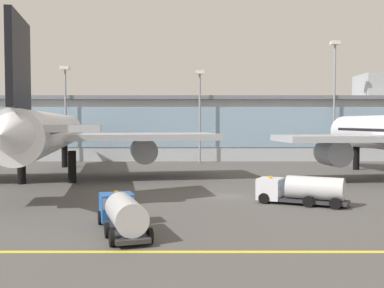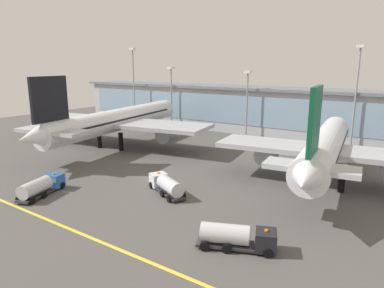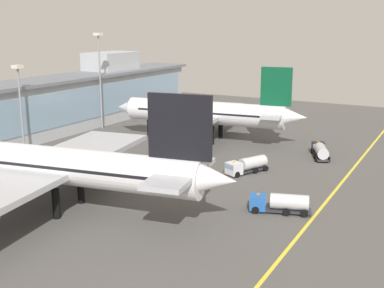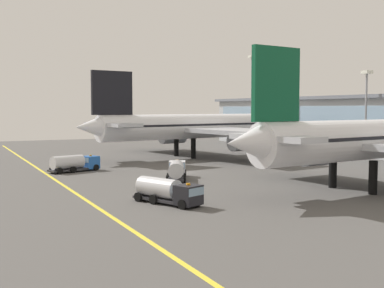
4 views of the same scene
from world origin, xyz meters
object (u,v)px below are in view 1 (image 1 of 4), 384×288
at_px(service_truck_far, 122,213).
at_px(apron_light_mast_west, 334,84).
at_px(apron_light_mast_east, 199,100).
at_px(apron_light_mast_far_east, 65,98).
at_px(baggage_tug_near, 298,189).
at_px(airliner_near_left, 50,133).

xyz_separation_m(service_truck_far, apron_light_mast_west, (34.97, 61.63, 14.79)).
bearing_deg(apron_light_mast_west, apron_light_mast_east, -177.63).
distance_m(apron_light_mast_east, apron_light_mast_far_east, 27.96).
bearing_deg(service_truck_far, baggage_tug_near, -71.01).
relative_size(apron_light_mast_west, apron_light_mast_east, 1.33).
relative_size(airliner_near_left, apron_light_mast_west, 2.33).
distance_m(airliner_near_left, apron_light_mast_east, 37.10).
relative_size(apron_light_mast_west, apron_light_mast_far_east, 1.26).
distance_m(apron_light_mast_west, apron_light_mast_east, 28.35).
bearing_deg(apron_light_mast_far_east, airliner_near_left, -78.63).
bearing_deg(service_truck_far, airliner_near_left, 8.24).
relative_size(baggage_tug_near, apron_light_mast_west, 0.37).
distance_m(airliner_near_left, apron_light_mast_west, 59.34).
xyz_separation_m(baggage_tug_near, apron_light_mast_east, (-9.20, 48.58, 11.32)).
bearing_deg(apron_light_mast_far_east, apron_light_mast_east, -1.65).
height_order(apron_light_mast_west, apron_light_mast_far_east, apron_light_mast_west).
height_order(service_truck_far, apron_light_mast_far_east, apron_light_mast_far_east).
bearing_deg(baggage_tug_near, apron_light_mast_east, -53.09).
height_order(service_truck_far, apron_light_mast_east, apron_light_mast_east).
relative_size(service_truck_far, apron_light_mast_east, 0.49).
bearing_deg(apron_light_mast_west, baggage_tug_near, -110.82).
height_order(baggage_tug_near, apron_light_mast_west, apron_light_mast_west).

